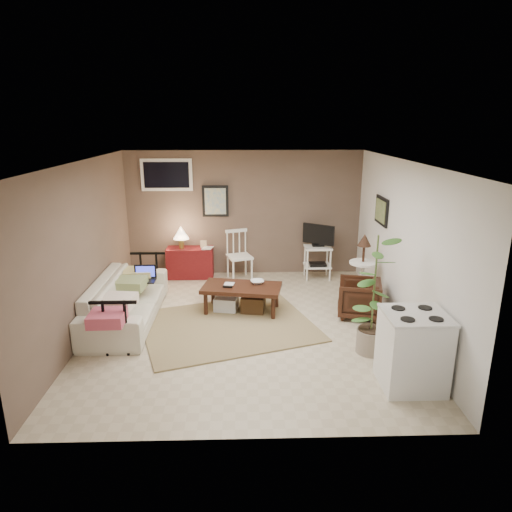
{
  "coord_description": "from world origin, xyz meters",
  "views": [
    {
      "loc": [
        -0.03,
        -6.18,
        2.92
      ],
      "look_at": [
        0.16,
        0.35,
        0.98
      ],
      "focal_mm": 32.0,
      "sensor_mm": 36.0,
      "label": 1
    }
  ],
  "objects_px": {
    "sofa": "(126,293)",
    "red_console": "(189,260)",
    "side_table": "(363,261)",
    "tv_stand": "(318,250)",
    "coffee_table": "(241,297)",
    "armchair": "(359,296)",
    "stove": "(413,350)",
    "spindle_chair": "(239,257)",
    "potted_plant": "(374,291)"
  },
  "relations": [
    {
      "from": "side_table",
      "to": "potted_plant",
      "type": "distance_m",
      "value": 1.74
    },
    {
      "from": "sofa",
      "to": "red_console",
      "type": "xyz_separation_m",
      "value": [
        0.73,
        1.97,
        -0.09
      ]
    },
    {
      "from": "coffee_table",
      "to": "stove",
      "type": "bearing_deg",
      "value": -48.29
    },
    {
      "from": "sofa",
      "to": "stove",
      "type": "distance_m",
      "value": 4.14
    },
    {
      "from": "sofa",
      "to": "tv_stand",
      "type": "distance_m",
      "value": 3.68
    },
    {
      "from": "potted_plant",
      "to": "spindle_chair",
      "type": "bearing_deg",
      "value": 120.24
    },
    {
      "from": "spindle_chair",
      "to": "potted_plant",
      "type": "height_order",
      "value": "potted_plant"
    },
    {
      "from": "red_console",
      "to": "armchair",
      "type": "bearing_deg",
      "value": -34.29
    },
    {
      "from": "red_console",
      "to": "potted_plant",
      "type": "height_order",
      "value": "potted_plant"
    },
    {
      "from": "stove",
      "to": "coffee_table",
      "type": "bearing_deg",
      "value": 131.71
    },
    {
      "from": "tv_stand",
      "to": "side_table",
      "type": "relative_size",
      "value": 0.9
    },
    {
      "from": "coffee_table",
      "to": "side_table",
      "type": "xyz_separation_m",
      "value": [
        2.0,
        0.34,
        0.47
      ]
    },
    {
      "from": "red_console",
      "to": "sofa",
      "type": "bearing_deg",
      "value": -110.41
    },
    {
      "from": "tv_stand",
      "to": "stove",
      "type": "relative_size",
      "value": 1.18
    },
    {
      "from": "sofa",
      "to": "potted_plant",
      "type": "xyz_separation_m",
      "value": [
        3.42,
        -1.11,
        0.41
      ]
    },
    {
      "from": "tv_stand",
      "to": "sofa",
      "type": "bearing_deg",
      "value": -150.15
    },
    {
      "from": "coffee_table",
      "to": "side_table",
      "type": "relative_size",
      "value": 1.11
    },
    {
      "from": "coffee_table",
      "to": "armchair",
      "type": "height_order",
      "value": "armchair"
    },
    {
      "from": "coffee_table",
      "to": "stove",
      "type": "xyz_separation_m",
      "value": [
        1.93,
        -2.17,
        0.19
      ]
    },
    {
      "from": "armchair",
      "to": "side_table",
      "type": "bearing_deg",
      "value": 175.79
    },
    {
      "from": "red_console",
      "to": "tv_stand",
      "type": "relative_size",
      "value": 0.96
    },
    {
      "from": "red_console",
      "to": "armchair",
      "type": "xyz_separation_m",
      "value": [
        2.82,
        -1.92,
        -0.03
      ]
    },
    {
      "from": "armchair",
      "to": "coffee_table",
      "type": "bearing_deg",
      "value": -82.96
    },
    {
      "from": "spindle_chair",
      "to": "stove",
      "type": "relative_size",
      "value": 1.04
    },
    {
      "from": "red_console",
      "to": "spindle_chair",
      "type": "relative_size",
      "value": 1.08
    },
    {
      "from": "coffee_table",
      "to": "potted_plant",
      "type": "relative_size",
      "value": 0.81
    },
    {
      "from": "sofa",
      "to": "tv_stand",
      "type": "bearing_deg",
      "value": -60.15
    },
    {
      "from": "tv_stand",
      "to": "potted_plant",
      "type": "height_order",
      "value": "potted_plant"
    },
    {
      "from": "coffee_table",
      "to": "tv_stand",
      "type": "bearing_deg",
      "value": 47.2
    },
    {
      "from": "armchair",
      "to": "red_console",
      "type": "bearing_deg",
      "value": -110.72
    },
    {
      "from": "sofa",
      "to": "side_table",
      "type": "bearing_deg",
      "value": -80.94
    },
    {
      "from": "sofa",
      "to": "tv_stand",
      "type": "xyz_separation_m",
      "value": [
        3.19,
        1.83,
        0.12
      ]
    },
    {
      "from": "red_console",
      "to": "potted_plant",
      "type": "distance_m",
      "value": 4.12
    },
    {
      "from": "sofa",
      "to": "coffee_table",
      "type": "bearing_deg",
      "value": -81.54
    },
    {
      "from": "red_console",
      "to": "side_table",
      "type": "relative_size",
      "value": 0.86
    },
    {
      "from": "side_table",
      "to": "stove",
      "type": "relative_size",
      "value": 1.31
    },
    {
      "from": "coffee_table",
      "to": "armchair",
      "type": "distance_m",
      "value": 1.83
    },
    {
      "from": "armchair",
      "to": "stove",
      "type": "bearing_deg",
      "value": 16.84
    },
    {
      "from": "tv_stand",
      "to": "stove",
      "type": "height_order",
      "value": "tv_stand"
    },
    {
      "from": "side_table",
      "to": "armchair",
      "type": "xyz_separation_m",
      "value": [
        -0.17,
        -0.54,
        -0.41
      ]
    },
    {
      "from": "potted_plant",
      "to": "red_console",
      "type": "bearing_deg",
      "value": 131.06
    },
    {
      "from": "sofa",
      "to": "side_table",
      "type": "xyz_separation_m",
      "value": [
        3.73,
        0.59,
        0.29
      ]
    },
    {
      "from": "sofa",
      "to": "armchair",
      "type": "distance_m",
      "value": 3.56
    },
    {
      "from": "red_console",
      "to": "stove",
      "type": "bearing_deg",
      "value": -52.94
    },
    {
      "from": "side_table",
      "to": "potted_plant",
      "type": "xyz_separation_m",
      "value": [
        -0.31,
        -1.71,
        0.13
      ]
    },
    {
      "from": "spindle_chair",
      "to": "tv_stand",
      "type": "relative_size",
      "value": 0.89
    },
    {
      "from": "red_console",
      "to": "spindle_chair",
      "type": "xyz_separation_m",
      "value": [
        0.96,
        -0.13,
        0.09
      ]
    },
    {
      "from": "sofa",
      "to": "spindle_chair",
      "type": "bearing_deg",
      "value": -42.55
    },
    {
      "from": "spindle_chair",
      "to": "armchair",
      "type": "height_order",
      "value": "spindle_chair"
    },
    {
      "from": "tv_stand",
      "to": "coffee_table",
      "type": "bearing_deg",
      "value": -132.8
    }
  ]
}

